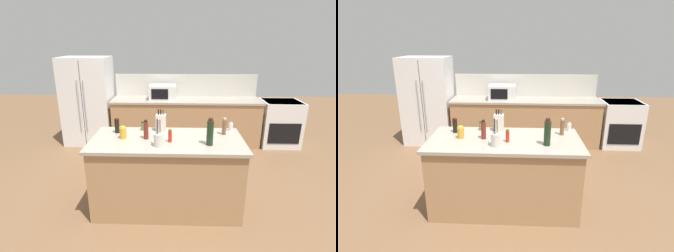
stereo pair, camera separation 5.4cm
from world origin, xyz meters
The scene contains 17 objects.
ground_plane centered at (0.00, 0.00, 0.00)m, with size 14.00×14.00×0.00m, color brown.
back_counter_run centered at (0.30, 2.20, 0.47)m, with size 2.98×0.66×0.94m.
wall_backsplash centered at (0.30, 2.52, 1.17)m, with size 2.94×0.03×0.46m, color beige.
kitchen_island centered at (0.00, 0.00, 0.47)m, with size 1.86×0.87×0.94m.
refrigerator centered at (-1.71, 2.25, 0.88)m, with size 0.95×0.75×1.76m.
range_oven centered at (2.21, 2.20, 0.47)m, with size 0.76×0.65×0.92m.
microwave centered at (-0.17, 2.20, 1.08)m, with size 0.53×0.39×0.28m.
knife_block centered at (-0.09, 0.31, 1.05)m, with size 0.13×0.10×0.29m.
utensil_crock centered at (-0.08, -0.22, 1.02)m, with size 0.12×0.12×0.32m.
soy_sauce_bottle centered at (-0.65, 0.21, 1.04)m, with size 0.06×0.06×0.21m.
wine_bottle centered at (0.50, -0.17, 1.09)m, with size 0.08×0.08×0.32m.
honey_jar centered at (-0.54, 0.01, 1.01)m, with size 0.08×0.08×0.15m.
salt_shaker centered at (0.84, 0.34, 0.99)m, with size 0.06×0.06×0.11m.
hot_sauce_bottle centered at (0.04, -0.09, 1.02)m, with size 0.04×0.04×0.16m.
pepper_grinder centered at (0.72, 0.18, 1.04)m, with size 0.05×0.05×0.22m.
vinegar_bottle centered at (-0.25, 0.00, 1.05)m, with size 0.06×0.06×0.24m.
spice_jar_oregano centered at (-0.33, 0.31, 1.00)m, with size 0.05×0.05×0.12m.
Camera 1 is at (0.11, -2.97, 2.10)m, focal length 28.00 mm.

